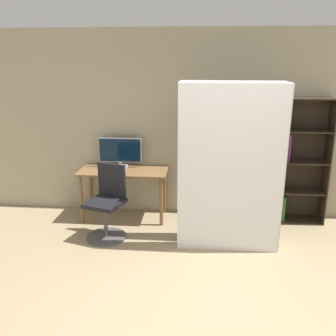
{
  "coord_description": "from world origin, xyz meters",
  "views": [
    {
      "loc": [
        -0.3,
        -2.72,
        2.29
      ],
      "look_at": [
        -0.69,
        1.46,
        1.05
      ],
      "focal_mm": 40.0,
      "sensor_mm": 36.0,
      "label": 1
    }
  ],
  "objects_px": {
    "monitor": "(120,152)",
    "office_chair": "(107,208)",
    "mattress_near": "(231,170)",
    "bookshelf": "(290,163)",
    "mattress_far": "(229,164)"
  },
  "relations": [
    {
      "from": "bookshelf",
      "to": "monitor",
      "type": "bearing_deg",
      "value": -179.86
    },
    {
      "from": "bookshelf",
      "to": "mattress_near",
      "type": "distance_m",
      "value": 1.36
    },
    {
      "from": "mattress_far",
      "to": "mattress_near",
      "type": "bearing_deg",
      "value": -90.0
    },
    {
      "from": "mattress_far",
      "to": "bookshelf",
      "type": "bearing_deg",
      "value": 38.34
    },
    {
      "from": "bookshelf",
      "to": "mattress_far",
      "type": "relative_size",
      "value": 0.87
    },
    {
      "from": "monitor",
      "to": "mattress_near",
      "type": "xyz_separation_m",
      "value": [
        1.54,
        -0.99,
        0.05
      ]
    },
    {
      "from": "office_chair",
      "to": "bookshelf",
      "type": "bearing_deg",
      "value": 17.99
    },
    {
      "from": "office_chair",
      "to": "bookshelf",
      "type": "xyz_separation_m",
      "value": [
        2.47,
        0.8,
        0.45
      ]
    },
    {
      "from": "mattress_near",
      "to": "bookshelf",
      "type": "bearing_deg",
      "value": 47.42
    },
    {
      "from": "monitor",
      "to": "office_chair",
      "type": "distance_m",
      "value": 0.98
    },
    {
      "from": "bookshelf",
      "to": "mattress_far",
      "type": "xyz_separation_m",
      "value": [
        -0.91,
        -0.72,
        0.16
      ]
    },
    {
      "from": "office_chair",
      "to": "mattress_far",
      "type": "bearing_deg",
      "value": 3.0
    },
    {
      "from": "mattress_near",
      "to": "mattress_far",
      "type": "xyz_separation_m",
      "value": [
        0.0,
        0.27,
        -0.0
      ]
    },
    {
      "from": "monitor",
      "to": "mattress_far",
      "type": "distance_m",
      "value": 1.7
    },
    {
      "from": "monitor",
      "to": "office_chair",
      "type": "height_order",
      "value": "monitor"
    }
  ]
}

